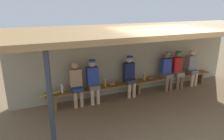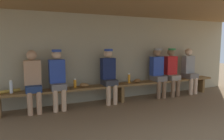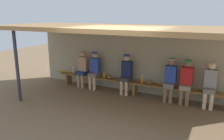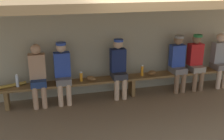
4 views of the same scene
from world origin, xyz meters
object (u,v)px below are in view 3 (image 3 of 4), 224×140
Objects in this scene: player_rightmost at (170,78)px; player_shirtless_tan at (126,72)px; baseball_bat at (68,72)px; water_bottle_blue at (104,75)px; baseball_glove_dark_brown at (110,77)px; baseball_glove_tan at (149,83)px; player_in_blue at (83,68)px; water_bottle_green at (142,79)px; player_near_post at (95,69)px; player_middle at (186,80)px; bench at (135,84)px; support_post at (17,67)px; player_with_sunglasses at (210,83)px; water_bottle_clear at (73,70)px.

player_shirtless_tan is at bearing 180.00° from player_rightmost.
baseball_bat is at bearing -179.92° from player_shirtless_tan.
water_bottle_blue reaches higher than baseball_glove_dark_brown.
baseball_glove_tan is at bearing -125.85° from baseball_glove_dark_brown.
player_in_blue is 2.33m from water_bottle_green.
player_rightmost reaches higher than player_in_blue.
player_middle is (3.19, 0.00, 0.00)m from player_near_post.
water_bottle_blue reaches higher than bench.
player_in_blue is at bearing 54.20° from baseball_glove_dark_brown.
baseball_glove_tan is (2.06, -0.00, -0.24)m from player_near_post.
water_bottle_blue is (-0.85, 0.00, -0.19)m from player_shirtless_tan.
bench is at bearing -18.78° from baseball_bat.
bench is 1.20m from player_rightmost.
water_bottle_green is at bearing -179.37° from player_rightmost.
player_in_blue reaches higher than water_bottle_green.
player_shirtless_tan is 5.29× the size of water_bottle_green.
player_rightmost is 6.30× the size of water_bottle_blue.
player_rightmost is at bearing 0.01° from player_in_blue.
player_middle reaches higher than water_bottle_green.
support_post is at bearing -155.72° from player_middle.
player_in_blue is at bearing -18.51° from baseball_bat.
player_near_post is at bearing 180.00° from player_shirtless_tan.
player_middle is 1.01× the size of player_in_blue.
bench is 4.49× the size of player_with_sunglasses.
bench is 0.50m from baseball_glove_tan.
player_middle is 5.60× the size of baseball_glove_tan.
water_bottle_clear is (-3.65, 0.00, -0.16)m from player_rightmost.
support_post is 0.37× the size of bench.
baseball_glove_tan is at bearing -18.74° from baseball_bat.
player_middle is 4.13m from water_bottle_clear.
support_post reaches higher than player_rightmost.
bench is (3.04, 2.10, -0.71)m from support_post.
player_in_blue is at bearing 179.92° from bench.
water_bottle_clear is at bearing -32.44° from baseball_glove_tan.
baseball_glove_tan is (1.44, -0.00, 0.00)m from baseball_glove_dark_brown.
baseball_glove_dark_brown is (-0.95, 0.00, 0.12)m from bench.
player_near_post is (-2.71, 0.00, 0.00)m from player_rightmost.
player_near_post is (-1.24, 0.00, 0.00)m from player_shirtless_tan.
support_post reaches higher than bench.
bench is at bearing -125.99° from baseball_glove_dark_brown.
baseball_glove_tan is at bearing -0.03° from player_in_blue.
player_shirtless_tan is (2.72, 2.10, -0.35)m from support_post.
water_bottle_green is (2.32, -0.01, -0.15)m from player_in_blue.
support_post is at bearing -131.52° from water_bottle_blue.
player_in_blue reaches higher than water_bottle_blue.
baseball_glove_tan is (2.57, -0.00, -0.22)m from player_in_blue.
player_near_post is 1.60× the size of baseball_bat.
water_bottle_clear is 1.12× the size of baseball_glove_dark_brown.
player_with_sunglasses is 4.95× the size of water_bottle_clear.
player_in_blue is 0.45m from water_bottle_clear.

